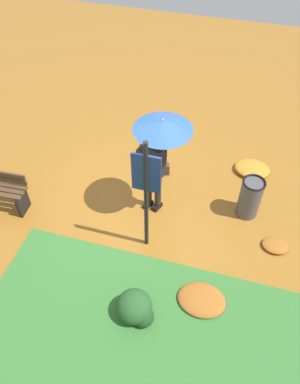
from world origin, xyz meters
The scene contains 10 objects.
ground_plane centered at (0.00, 0.00, 0.00)m, with size 18.00×18.00×0.00m, color #9E6623.
grass_verge centered at (0.59, -3.01, 0.03)m, with size 4.80×4.00×0.05m.
person_with_umbrella centered at (0.22, 0.17, 1.55)m, with size 0.96×0.96×2.04m.
info_sign_post centered at (0.26, -0.70, 1.44)m, with size 0.44×0.07×2.30m.
handbag centered at (0.07, 1.05, 0.13)m, with size 0.33×0.22×0.37m.
trash_bin centered at (1.87, 0.47, 0.42)m, with size 0.42×0.42×0.83m.
shrub_cluster centered at (0.48, -2.04, 0.23)m, with size 0.59×0.54×0.49m.
leaf_pile_near_person centered at (1.40, -1.56, 0.08)m, with size 0.75×0.60×0.17m.
leaf_pile_by_bench centered at (2.44, -0.18, 0.05)m, with size 0.46×0.36×0.10m.
leaf_pile_far_path centered at (1.86, 1.62, 0.08)m, with size 0.73×0.58×0.16m.
Camera 1 is at (1.38, -4.42, 5.53)m, focal length 35.45 mm.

